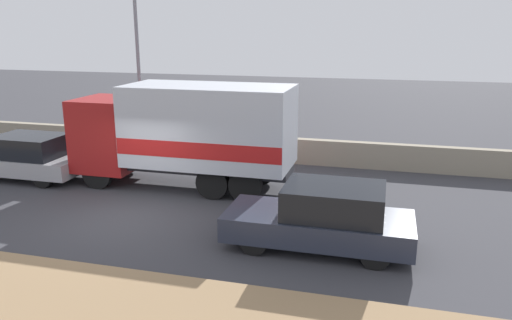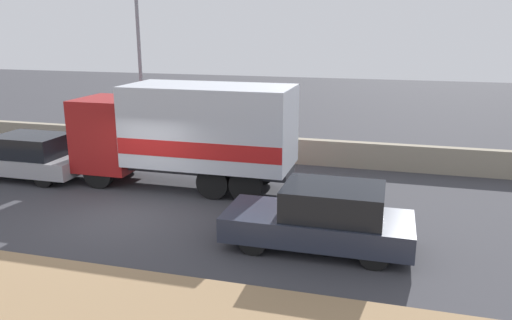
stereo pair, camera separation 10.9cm
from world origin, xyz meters
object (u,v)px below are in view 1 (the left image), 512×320
(street_lamp, at_px, (137,43))
(car_hatchback, at_px, (324,217))
(car_sedan_second, at_px, (26,157))
(box_truck, at_px, (189,132))

(street_lamp, height_order, car_hatchback, street_lamp)
(street_lamp, distance_m, car_hatchback, 11.55)
(street_lamp, xyz_separation_m, car_hatchback, (8.36, -7.04, -3.73))
(car_hatchback, distance_m, car_sedan_second, 11.14)
(car_hatchback, bearing_deg, street_lamp, -40.11)
(street_lamp, height_order, box_truck, street_lamp)
(street_lamp, xyz_separation_m, box_truck, (3.52, -3.51, -2.64))
(street_lamp, bearing_deg, car_sedan_second, -120.32)
(box_truck, bearing_deg, street_lamp, -44.93)
(box_truck, relative_size, car_hatchback, 1.62)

